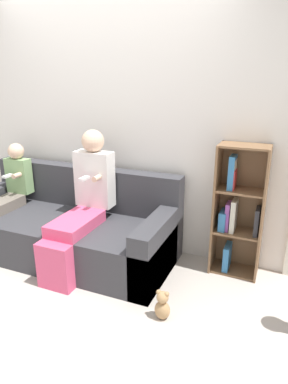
% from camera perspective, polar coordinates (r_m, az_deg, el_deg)
% --- Properties ---
extents(ground_plane, '(14.00, 14.00, 0.00)m').
position_cam_1_polar(ground_plane, '(3.21, -14.29, -15.16)').
color(ground_plane, '#BCB2A8').
extents(back_wall, '(10.00, 0.06, 2.55)m').
position_cam_1_polar(back_wall, '(3.60, -5.65, 10.94)').
color(back_wall, silver).
rests_on(back_wall, ground_plane).
extents(couch, '(2.17, 0.94, 0.86)m').
position_cam_1_polar(couch, '(3.60, -12.39, -5.93)').
color(couch, '#38383D').
rests_on(couch, ground_plane).
extents(adult_seated, '(0.37, 0.88, 1.28)m').
position_cam_1_polar(adult_seated, '(3.26, -10.16, -1.44)').
color(adult_seated, '#DB4C75').
rests_on(adult_seated, ground_plane).
extents(child_seated, '(0.28, 0.88, 1.08)m').
position_cam_1_polar(child_seated, '(3.86, -22.92, -1.27)').
color(child_seated, '#70665B').
rests_on(child_seated, ground_plane).
extents(bookshelf, '(0.43, 0.29, 1.21)m').
position_cam_1_polar(bookshelf, '(3.21, 15.24, -2.88)').
color(bookshelf, brown).
rests_on(bookshelf, ground_plane).
extents(teddy_bear, '(0.12, 0.10, 0.24)m').
position_cam_1_polar(teddy_bear, '(2.73, 3.09, -18.39)').
color(teddy_bear, tan).
rests_on(teddy_bear, ground_plane).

